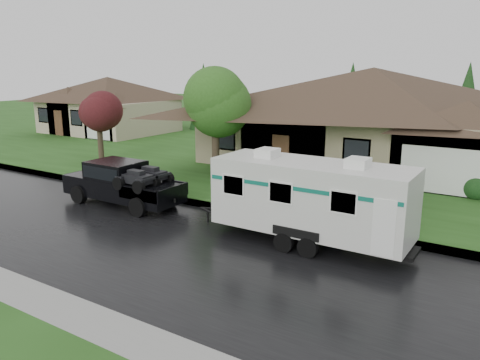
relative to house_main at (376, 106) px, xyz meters
name	(u,v)px	position (x,y,z in m)	size (l,w,h in m)	color
ground	(197,227)	(-2.29, -13.84, -3.59)	(140.00, 140.00, 0.00)	#244D18
road	(161,243)	(-2.29, -15.84, -3.59)	(140.00, 8.00, 0.01)	black
curb	(230,209)	(-2.29, -11.59, -3.52)	(140.00, 0.50, 0.15)	gray
lawn	(341,159)	(-2.29, 1.16, -3.52)	(140.00, 26.00, 0.15)	#244D18
house_main	(376,106)	(0.00, 0.00, 0.00)	(19.44, 10.80, 6.90)	gray
house_far	(109,100)	(-24.07, 2.02, -0.62)	(10.80, 8.64, 5.80)	tan
tree_left_green	(215,102)	(-6.10, -7.23, 0.43)	(3.37, 3.37, 5.58)	#382B1E
tree_red	(98,112)	(-14.43, -7.61, -0.48)	(2.59, 2.59, 4.29)	#382B1E
shrub_row	(340,170)	(-0.29, -4.54, -2.94)	(13.60, 1.00, 1.00)	#143814
pickup_truck	(121,182)	(-6.85, -13.20, -2.60)	(5.55, 2.11, 1.85)	black
travel_trailer	(311,197)	(1.95, -13.20, -1.96)	(6.85, 2.41, 3.07)	silver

